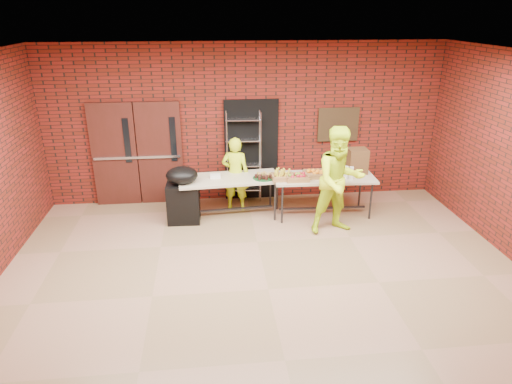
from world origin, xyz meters
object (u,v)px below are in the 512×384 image
(table_right, at_px, (324,180))
(volunteer_man, at_px, (339,181))
(wire_rack, at_px, (244,158))
(covered_grill, at_px, (183,194))
(coffee_dispenser, at_px, (357,161))
(table_left, at_px, (229,181))
(volunteer_woman, at_px, (235,174))

(table_right, height_order, volunteer_man, volunteer_man)
(wire_rack, relative_size, covered_grill, 1.74)
(covered_grill, bearing_deg, wire_rack, 37.61)
(coffee_dispenser, bearing_deg, table_right, -167.59)
(coffee_dispenser, distance_m, volunteer_man, 1.07)
(table_left, relative_size, volunteer_man, 1.01)
(volunteer_man, bearing_deg, volunteer_woman, 135.43)
(table_right, height_order, coffee_dispenser, coffee_dispenser)
(volunteer_woman, height_order, volunteer_man, volunteer_man)
(table_right, bearing_deg, wire_rack, 152.10)
(wire_rack, xyz_separation_m, covered_grill, (-1.21, -0.87, -0.40))
(volunteer_woman, bearing_deg, volunteer_man, 159.78)
(volunteer_man, bearing_deg, wire_rack, 124.08)
(table_right, height_order, volunteer_woman, volunteer_woman)
(covered_grill, bearing_deg, coffee_dispenser, 4.83)
(table_left, distance_m, covered_grill, 0.90)
(wire_rack, relative_size, coffee_dispenser, 3.94)
(volunteer_man, bearing_deg, coffee_dispenser, 45.56)
(volunteer_woman, bearing_deg, table_right, 178.80)
(covered_grill, height_order, volunteer_man, volunteer_man)
(table_left, xyz_separation_m, volunteer_man, (1.89, -0.87, 0.25))
(table_right, bearing_deg, table_left, 177.81)
(volunteer_man, bearing_deg, table_right, 85.83)
(wire_rack, relative_size, table_right, 0.97)
(covered_grill, bearing_deg, table_right, 2.38)
(wire_rack, bearing_deg, volunteer_man, -41.90)
(wire_rack, height_order, volunteer_man, volunteer_man)
(wire_rack, distance_m, covered_grill, 1.55)
(coffee_dispenser, bearing_deg, volunteer_woman, 172.52)
(volunteer_woman, bearing_deg, covered_grill, 39.53)
(covered_grill, xyz_separation_m, volunteer_woman, (1.01, 0.48, 0.20))
(coffee_dispenser, relative_size, covered_grill, 0.44)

